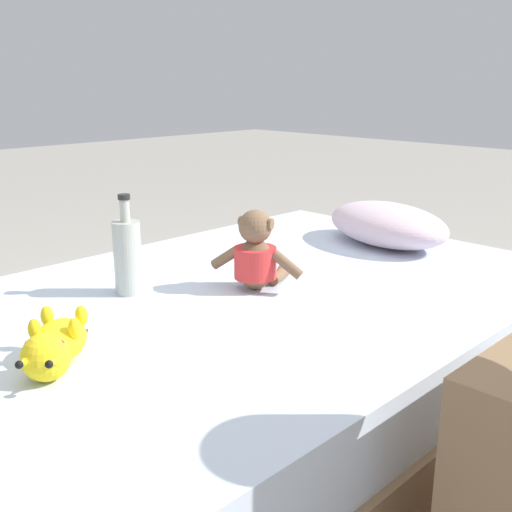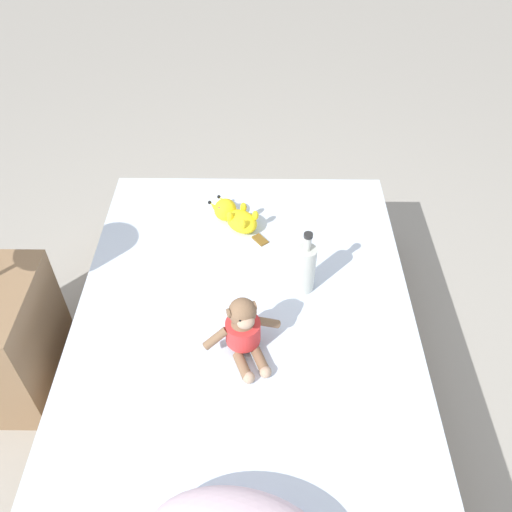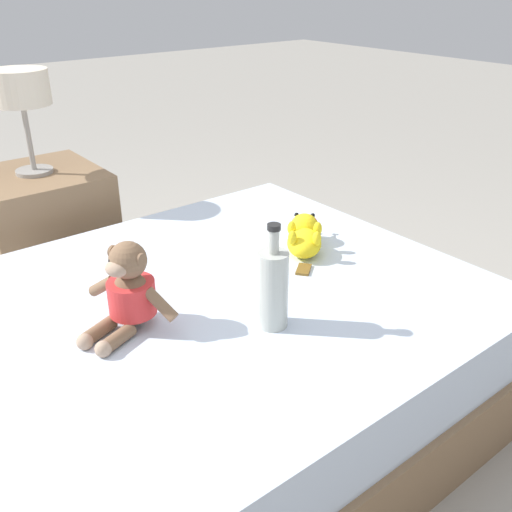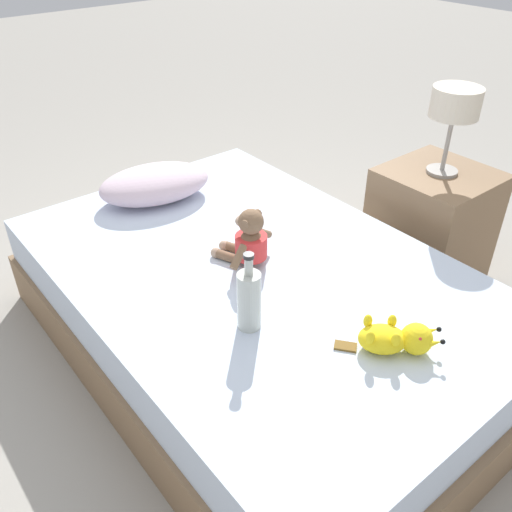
# 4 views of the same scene
# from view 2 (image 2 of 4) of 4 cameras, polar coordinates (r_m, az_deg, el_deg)

# --- Properties ---
(ground_plane) EXTENTS (16.00, 16.00, 0.00)m
(ground_plane) POSITION_cam_2_polar(r_m,az_deg,el_deg) (2.30, -1.15, -15.20)
(ground_plane) COLOR #9E998E
(bed) EXTENTS (1.31, 1.98, 0.43)m
(bed) POSITION_cam_2_polar(r_m,az_deg,el_deg) (2.12, -1.24, -12.32)
(bed) COLOR #846647
(bed) RESTS_ON ground_plane
(plush_monkey) EXTENTS (0.28, 0.25, 0.24)m
(plush_monkey) POSITION_cam_2_polar(r_m,az_deg,el_deg) (1.84, -1.38, -8.00)
(plush_monkey) COLOR brown
(plush_monkey) RESTS_ON bed
(plush_yellow_creature) EXTENTS (0.28, 0.27, 0.10)m
(plush_yellow_creature) POSITION_cam_2_polar(r_m,az_deg,el_deg) (2.34, -2.29, 4.30)
(plush_yellow_creature) COLOR yellow
(plush_yellow_creature) RESTS_ON bed
(glass_bottle) EXTENTS (0.08, 0.08, 0.28)m
(glass_bottle) POSITION_cam_2_polar(r_m,az_deg,el_deg) (2.02, 5.31, -1.28)
(glass_bottle) COLOR #B7BCB2
(glass_bottle) RESTS_ON bed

